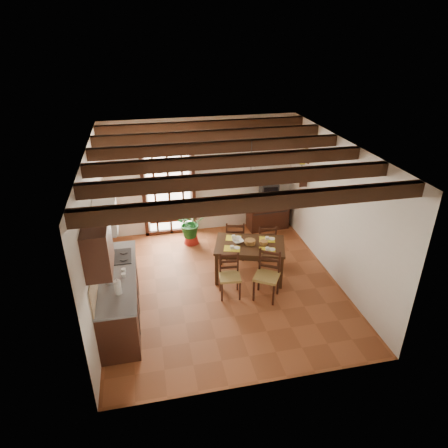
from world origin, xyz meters
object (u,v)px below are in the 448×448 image
object	(u,v)px
dining_table	(250,248)
sideboard	(268,212)
chair_far_left	(235,246)
pendant_lamp	(251,179)
crt_tv	(269,190)
chair_near_left	(230,283)
potted_plant	(191,221)
kitchen_counter	(119,296)
chair_near_right	(266,284)
chair_far_right	(266,248)

from	to	relation	value
dining_table	sideboard	size ratio (longest dim) A/B	1.57
chair_far_left	pendant_lamp	xyz separation A→B (m)	(0.12, -0.67, 1.79)
crt_tv	chair_near_left	bearing A→B (deg)	-116.12
chair_far_left	potted_plant	xyz separation A→B (m)	(-0.86, 0.84, 0.29)
kitchen_counter	chair_near_right	world-z (taller)	kitchen_counter
chair_near_right	potted_plant	world-z (taller)	potted_plant
dining_table	chair_far_left	bearing A→B (deg)	116.00
chair_far_left	potted_plant	size ratio (longest dim) A/B	0.50
chair_near_right	sideboard	bearing A→B (deg)	103.87
dining_table	sideboard	xyz separation A→B (m)	(1.02, 2.01, -0.22)
chair_near_left	sideboard	size ratio (longest dim) A/B	0.85
dining_table	pendant_lamp	bearing A→B (deg)	107.26
kitchen_counter	dining_table	world-z (taller)	kitchen_counter
dining_table	crt_tv	bearing A→B (deg)	80.14
chair_far_right	potted_plant	bearing A→B (deg)	-24.07
chair_far_right	pendant_lamp	bearing A→B (deg)	51.55
chair_near_right	crt_tv	world-z (taller)	crt_tv
pendant_lamp	chair_near_right	bearing A→B (deg)	-81.98
potted_plant	chair_far_right	bearing A→B (deg)	-34.59
chair_far_right	potted_plant	distance (m)	1.86
kitchen_counter	chair_near_right	bearing A→B (deg)	1.10
chair_far_right	potted_plant	world-z (taller)	potted_plant
dining_table	crt_tv	xyz separation A→B (m)	(1.02, 2.00, 0.39)
chair_near_left	crt_tv	distance (m)	3.10
chair_near_left	chair_far_left	world-z (taller)	chair_far_left
dining_table	chair_near_left	size ratio (longest dim) A/B	1.85
chair_near_right	pendant_lamp	xyz separation A→B (m)	(-0.12, 0.87, 1.78)
crt_tv	pendant_lamp	world-z (taller)	pendant_lamp
potted_plant	pendant_lamp	distance (m)	2.34
chair_far_left	pendant_lamp	bearing A→B (deg)	113.64
chair_far_right	potted_plant	xyz separation A→B (m)	(-1.51, 1.04, 0.30)
kitchen_counter	crt_tv	bearing A→B (deg)	38.31
kitchen_counter	sideboard	distance (m)	4.55
kitchen_counter	dining_table	size ratio (longest dim) A/B	1.44
chair_near_left	dining_table	bearing A→B (deg)	52.47
chair_near_right	pendant_lamp	size ratio (longest dim) A/B	1.12
chair_near_right	pendant_lamp	bearing A→B (deg)	129.91
chair_far_right	crt_tv	size ratio (longest dim) A/B	1.92
chair_far_left	sideboard	bearing A→B (deg)	-119.06
kitchen_counter	potted_plant	bearing A→B (deg)	57.08
kitchen_counter	chair_near_right	distance (m)	2.67
dining_table	chair_far_right	xyz separation A→B (m)	(0.53, 0.56, -0.37)
chair_near_left	chair_far_right	bearing A→B (deg)	52.50
dining_table	potted_plant	xyz separation A→B (m)	(-0.97, 1.60, -0.08)
dining_table	potted_plant	world-z (taller)	potted_plant
chair_near_right	chair_far_right	world-z (taller)	chair_near_right
crt_tv	pendant_lamp	bearing A→B (deg)	-113.15
crt_tv	chair_far_left	bearing A→B (deg)	-127.63
kitchen_counter	chair_near_right	xyz separation A→B (m)	(2.67, 0.05, -0.18)
chair_far_right	pendant_lamp	xyz separation A→B (m)	(-0.53, -0.46, 1.81)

